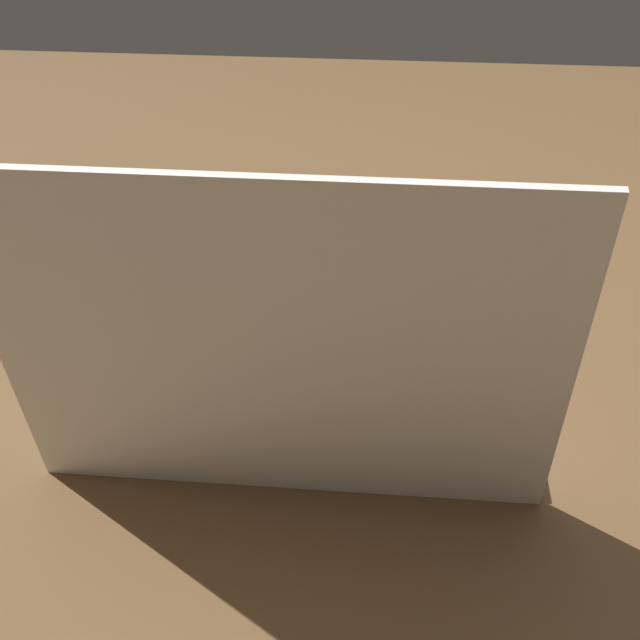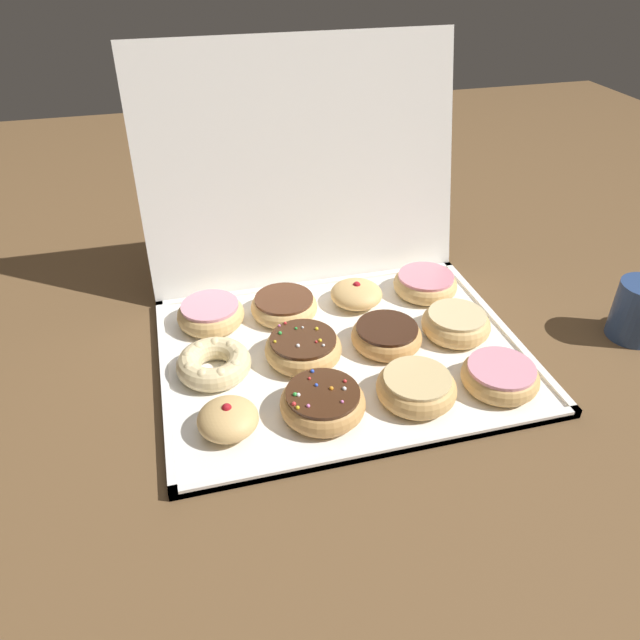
{
  "view_description": "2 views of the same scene",
  "coord_description": "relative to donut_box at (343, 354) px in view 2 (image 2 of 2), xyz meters",
  "views": [
    {
      "loc": [
        -0.1,
        0.97,
        0.7
      ],
      "look_at": [
        -0.01,
        -0.04,
        0.06
      ],
      "focal_mm": 49.59,
      "sensor_mm": 36.0,
      "label": 1
    },
    {
      "loc": [
        -0.22,
        -0.71,
        0.59
      ],
      "look_at": [
        -0.03,
        0.04,
        0.05
      ],
      "focal_mm": 33.44,
      "sensor_mm": 36.0,
      "label": 2
    }
  ],
  "objects": [
    {
      "name": "chocolate_frosted_donut_9",
      "position": [
        -0.07,
        0.13,
        0.02
      ],
      "size": [
        0.11,
        0.11,
        0.03
      ],
      "color": "#E5B770",
      "rests_on": "donut_box"
    },
    {
      "name": "glazed_ring_donut_7",
      "position": [
        0.19,
        -0.0,
        0.03
      ],
      "size": [
        0.11,
        0.11,
        0.04
      ],
      "color": "#E5B770",
      "rests_on": "donut_box"
    },
    {
      "name": "pink_frosted_donut_3",
      "position": [
        0.2,
        -0.14,
        0.02
      ],
      "size": [
        0.11,
        0.11,
        0.04
      ],
      "color": "tan",
      "rests_on": "donut_box"
    },
    {
      "name": "pink_frosted_donut_8",
      "position": [
        -0.19,
        0.13,
        0.03
      ],
      "size": [
        0.11,
        0.11,
        0.04
      ],
      "color": "#E5B770",
      "rests_on": "donut_box"
    },
    {
      "name": "jelly_filled_donut_10",
      "position": [
        0.06,
        0.13,
        0.02
      ],
      "size": [
        0.09,
        0.09,
        0.04
      ],
      "color": "#E5B770",
      "rests_on": "donut_box"
    },
    {
      "name": "chocolate_frosted_donut_6",
      "position": [
        0.07,
        0.0,
        0.02
      ],
      "size": [
        0.11,
        0.11,
        0.04
      ],
      "color": "tan",
      "rests_on": "donut_box"
    },
    {
      "name": "ground_plane",
      "position": [
        0.0,
        0.0,
        -0.01
      ],
      "size": [
        3.0,
        3.0,
        0.0
      ],
      "primitive_type": "plane",
      "color": "brown"
    },
    {
      "name": "pink_frosted_donut_11",
      "position": [
        0.19,
        0.13,
        0.02
      ],
      "size": [
        0.12,
        0.12,
        0.04
      ],
      "color": "#E5B770",
      "rests_on": "donut_box"
    },
    {
      "name": "sprinkle_donut_5",
      "position": [
        -0.06,
        0.0,
        0.03
      ],
      "size": [
        0.12,
        0.12,
        0.04
      ],
      "color": "tan",
      "rests_on": "donut_box"
    },
    {
      "name": "glazed_ring_donut_2",
      "position": [
        0.07,
        -0.13,
        0.03
      ],
      "size": [
        0.12,
        0.12,
        0.04
      ],
      "color": "tan",
      "rests_on": "donut_box"
    },
    {
      "name": "donut_box",
      "position": [
        0.0,
        0.0,
        0.0
      ],
      "size": [
        0.57,
        0.43,
        0.01
      ],
      "color": "white",
      "rests_on": "ground"
    },
    {
      "name": "sprinkle_donut_1",
      "position": [
        -0.07,
        -0.13,
        0.03
      ],
      "size": [
        0.12,
        0.12,
        0.04
      ],
      "color": "tan",
      "rests_on": "donut_box"
    },
    {
      "name": "jelly_filled_donut_0",
      "position": [
        -0.2,
        -0.13,
        0.03
      ],
      "size": [
        0.08,
        0.08,
        0.05
      ],
      "color": "#E5B770",
      "rests_on": "donut_box"
    },
    {
      "name": "cruller_donut_4",
      "position": [
        -0.2,
        -0.0,
        0.02
      ],
      "size": [
        0.11,
        0.11,
        0.04
      ],
      "color": "beige",
      "rests_on": "donut_box"
    },
    {
      "name": "box_lid_open",
      "position": [
        0.0,
        0.27,
        0.21
      ],
      "size": [
        0.57,
        0.11,
        0.42
      ],
      "primitive_type": "cube",
      "rotation": [
        1.34,
        0.0,
        0.0
      ],
      "color": "white",
      "rests_on": "ground"
    }
  ]
}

